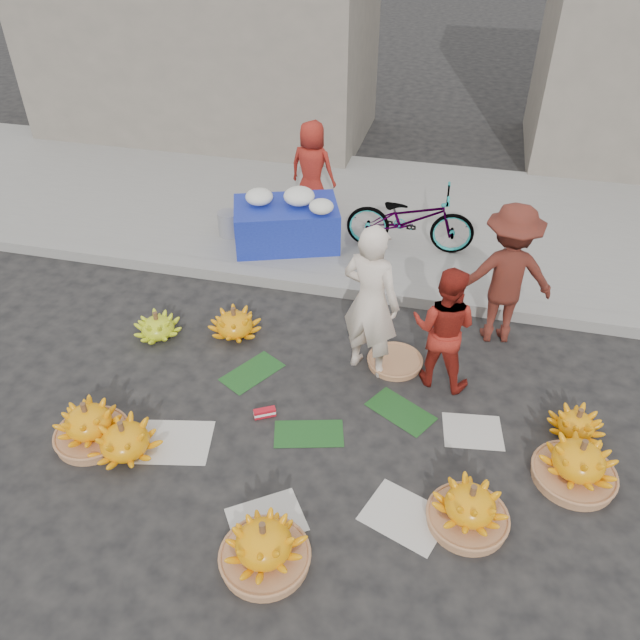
% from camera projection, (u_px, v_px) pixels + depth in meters
% --- Properties ---
extents(ground, '(80.00, 80.00, 0.00)m').
position_uv_depth(ground, '(324.00, 421.00, 6.01)').
color(ground, black).
rests_on(ground, ground).
extents(curb, '(40.00, 0.25, 0.15)m').
position_uv_depth(curb, '(366.00, 291.00, 7.68)').
color(curb, gray).
rests_on(curb, ground).
extents(sidewalk, '(40.00, 4.00, 0.12)m').
position_uv_depth(sidewalk, '(391.00, 216.00, 9.33)').
color(sidewalk, gray).
rests_on(sidewalk, ground).
extents(building_left, '(6.00, 3.00, 4.00)m').
position_uv_depth(building_left, '(202.00, 22.00, 11.20)').
color(building_left, gray).
rests_on(building_left, sidewalk).
extents(newspaper_scatter, '(3.20, 1.80, 0.00)m').
position_uv_depth(newspaper_scatter, '(303.00, 486.00, 5.38)').
color(newspaper_scatter, beige).
rests_on(newspaper_scatter, ground).
extents(banana_leaves, '(2.00, 1.00, 0.00)m').
position_uv_depth(banana_leaves, '(319.00, 405.00, 6.18)').
color(banana_leaves, '#164219').
rests_on(banana_leaves, ground).
extents(banana_bunch_0, '(0.66, 0.66, 0.46)m').
position_uv_depth(banana_bunch_0, '(89.00, 424.00, 5.71)').
color(banana_bunch_0, '#9B6541').
rests_on(banana_bunch_0, ground).
extents(banana_bunch_1, '(0.77, 0.77, 0.38)m').
position_uv_depth(banana_bunch_1, '(124.00, 439.00, 5.59)').
color(banana_bunch_1, '#FFA70C').
rests_on(banana_bunch_1, ground).
extents(banana_bunch_2, '(0.70, 0.70, 0.47)m').
position_uv_depth(banana_bunch_2, '(264.00, 546.00, 4.69)').
color(banana_bunch_2, '#9B6541').
rests_on(banana_bunch_2, ground).
extents(banana_bunch_3, '(0.65, 0.65, 0.45)m').
position_uv_depth(banana_bunch_3, '(470.00, 507.00, 4.98)').
color(banana_bunch_3, '#9B6541').
rests_on(banana_bunch_3, ground).
extents(banana_bunch_4, '(0.75, 0.75, 0.48)m').
position_uv_depth(banana_bunch_4, '(578.00, 463.00, 5.33)').
color(banana_bunch_4, '#9B6541').
rests_on(banana_bunch_4, ground).
extents(banana_bunch_5, '(0.58, 0.58, 0.31)m').
position_uv_depth(banana_bunch_5, '(577.00, 423.00, 5.81)').
color(banana_bunch_5, '#FFA70C').
rests_on(banana_bunch_5, ground).
extents(banana_bunch_6, '(0.65, 0.65, 0.33)m').
position_uv_depth(banana_bunch_6, '(157.00, 326.00, 6.99)').
color(banana_bunch_6, '#9DC11B').
rests_on(banana_bunch_6, ground).
extents(banana_bunch_7, '(0.62, 0.62, 0.36)m').
position_uv_depth(banana_bunch_7, '(234.00, 323.00, 7.01)').
color(banana_bunch_7, '#FFA70C').
rests_on(banana_bunch_7, ground).
extents(basket_spare, '(0.75, 0.75, 0.07)m').
position_uv_depth(basket_spare, '(395.00, 362.00, 6.66)').
color(basket_spare, '#9B6541').
rests_on(basket_spare, ground).
extents(incense_stack, '(0.22, 0.16, 0.09)m').
position_uv_depth(incense_stack, '(265.00, 413.00, 6.03)').
color(incense_stack, red).
rests_on(incense_stack, ground).
extents(vendor_cream, '(0.72, 0.59, 1.69)m').
position_uv_depth(vendor_cream, '(371.00, 302.00, 6.14)').
color(vendor_cream, beige).
rests_on(vendor_cream, ground).
extents(vendor_red, '(0.74, 0.62, 1.34)m').
position_uv_depth(vendor_red, '(444.00, 328.00, 6.09)').
color(vendor_red, '#A62619').
rests_on(vendor_red, ground).
extents(man_striped, '(1.14, 0.78, 1.62)m').
position_uv_depth(man_striped, '(506.00, 275.00, 6.60)').
color(man_striped, maroon).
rests_on(man_striped, ground).
extents(flower_table, '(1.57, 1.27, 0.79)m').
position_uv_depth(flower_table, '(287.00, 222.00, 8.34)').
color(flower_table, '#172597').
rests_on(flower_table, sidewalk).
extents(grey_bucket, '(0.30, 0.30, 0.34)m').
position_uv_depth(grey_bucket, '(229.00, 224.00, 8.64)').
color(grey_bucket, slate).
rests_on(grey_bucket, sidewalk).
extents(flower_vendor, '(0.73, 0.54, 1.37)m').
position_uv_depth(flower_vendor, '(312.00, 169.00, 8.86)').
color(flower_vendor, '#A62619').
rests_on(flower_vendor, sidewalk).
extents(bicycle, '(0.69, 1.71, 0.88)m').
position_uv_depth(bicycle, '(410.00, 219.00, 8.17)').
color(bicycle, gray).
rests_on(bicycle, sidewalk).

